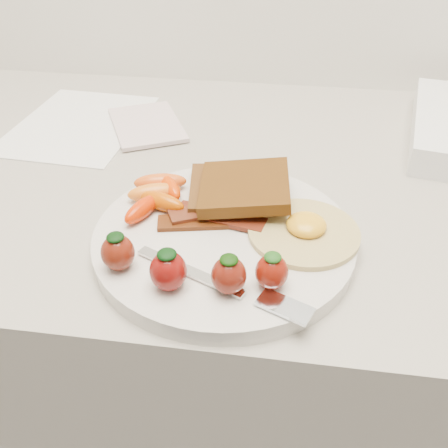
# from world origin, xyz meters

# --- Properties ---
(counter) EXTENTS (2.00, 0.60, 0.90)m
(counter) POSITION_xyz_m (0.00, 1.70, 0.45)
(counter) COLOR gray
(counter) RESTS_ON ground
(plate) EXTENTS (0.27, 0.27, 0.02)m
(plate) POSITION_xyz_m (-0.03, 1.54, 0.91)
(plate) COLOR silver
(plate) RESTS_ON counter
(toast_lower) EXTENTS (0.11, 0.11, 0.01)m
(toast_lower) POSITION_xyz_m (-0.03, 1.61, 0.93)
(toast_lower) COLOR #321D07
(toast_lower) RESTS_ON plate
(toast_upper) EXTENTS (0.10, 0.10, 0.02)m
(toast_upper) POSITION_xyz_m (-0.01, 1.60, 0.94)
(toast_upper) COLOR #3B180D
(toast_upper) RESTS_ON toast_lower
(fried_egg) EXTENTS (0.14, 0.14, 0.02)m
(fried_egg) POSITION_xyz_m (0.05, 1.55, 0.92)
(fried_egg) COLOR beige
(fried_egg) RESTS_ON plate
(bacon_strips) EXTENTS (0.12, 0.07, 0.01)m
(bacon_strips) POSITION_xyz_m (-0.04, 1.56, 0.92)
(bacon_strips) COLOR #331306
(bacon_strips) RESTS_ON plate
(baby_carrots) EXTENTS (0.07, 0.10, 0.02)m
(baby_carrots) POSITION_xyz_m (-0.11, 1.59, 0.93)
(baby_carrots) COLOR orange
(baby_carrots) RESTS_ON plate
(strawberries) EXTENTS (0.17, 0.05, 0.04)m
(strawberries) POSITION_xyz_m (-0.05, 1.46, 0.94)
(strawberries) COLOR #62180B
(strawberries) RESTS_ON plate
(fork) EXTENTS (0.17, 0.08, 0.00)m
(fork) POSITION_xyz_m (-0.01, 1.46, 0.92)
(fork) COLOR silver
(fork) RESTS_ON plate
(paper_sheet) EXTENTS (0.19, 0.25, 0.00)m
(paper_sheet) POSITION_xyz_m (-0.29, 1.79, 0.90)
(paper_sheet) COLOR white
(paper_sheet) RESTS_ON counter
(notepad) EXTENTS (0.15, 0.17, 0.01)m
(notepad) POSITION_xyz_m (-0.18, 1.80, 0.91)
(notepad) COLOR beige
(notepad) RESTS_ON paper_sheet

